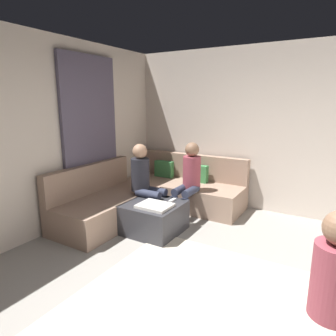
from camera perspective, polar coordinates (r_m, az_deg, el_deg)
ground_plane at (r=2.83m, az=13.32°, el=-28.99°), size 6.00×6.00×0.10m
wall_back at (r=5.05m, az=24.38°, el=6.30°), size 6.00×0.12×2.70m
wall_left at (r=4.08m, az=-28.79°, el=4.56°), size 0.12×6.00×2.70m
curtain_panel at (r=4.80m, az=-14.65°, el=5.54°), size 0.06×1.10×2.50m
area_rug at (r=2.92m, az=9.89°, el=-25.97°), size 2.60×2.20×0.01m
sectional_couch at (r=4.98m, az=-3.02°, el=-5.27°), size 2.10×2.55×0.87m
ottoman at (r=4.26m, az=-2.78°, el=-9.48°), size 0.76×0.76×0.42m
folded_blanket at (r=4.03m, az=-2.56°, el=-7.28°), size 0.44×0.36×0.04m
coffee_mug at (r=4.43m, az=-3.92°, el=-5.06°), size 0.08×0.08×0.10m
game_remote at (r=4.27m, az=0.86°, el=-6.23°), size 0.05×0.15×0.02m
person_on_couch_back at (r=4.60m, az=4.04°, el=-1.90°), size 0.30×0.60×1.20m
person_on_couch_side at (r=4.47m, az=-4.33°, el=-2.34°), size 0.60×0.30×1.20m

